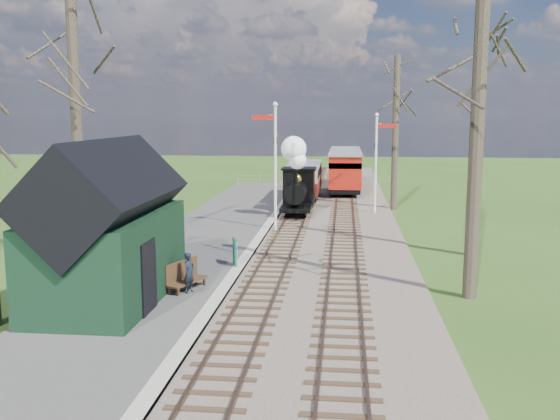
{
  "coord_description": "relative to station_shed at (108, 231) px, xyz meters",
  "views": [
    {
      "loc": [
        2.58,
        -13.3,
        5.68
      ],
      "look_at": [
        -0.15,
        12.86,
        1.6
      ],
      "focal_mm": 40.0,
      "sensor_mm": 36.0,
      "label": 1
    }
  ],
  "objects": [
    {
      "name": "person",
      "position": [
        2.15,
        0.98,
        -1.44
      ],
      "size": [
        0.45,
        0.54,
        1.25
      ],
      "primitive_type": "imported",
      "rotation": [
        0.0,
        0.0,
        1.18
      ],
      "color": "black",
      "rests_on": "platform"
    },
    {
      "name": "bench",
      "position": [
        1.9,
        1.32,
        -1.64
      ],
      "size": [
        1.04,
        1.64,
        0.91
      ],
      "color": "#452C18",
      "rests_on": "platform"
    },
    {
      "name": "red_carriage_a",
      "position": [
        6.9,
        26.34,
        -0.63
      ],
      "size": [
        2.29,
        5.67,
        2.41
      ],
      "color": "black",
      "rests_on": "ground"
    },
    {
      "name": "coach",
      "position": [
        4.3,
        22.7,
        -0.8
      ],
      "size": [
        2.02,
        6.91,
        2.12
      ],
      "color": "black",
      "rests_on": "ground"
    },
    {
      "name": "ground",
      "position": [
        4.3,
        -4.0,
        -2.27
      ],
      "size": [
        140.0,
        140.0,
        0.0
      ],
      "primitive_type": "plane",
      "color": "#284D18",
      "rests_on": "ground"
    },
    {
      "name": "locomotive",
      "position": [
        4.29,
        16.64,
        -0.27
      ],
      "size": [
        1.73,
        4.03,
        4.32
      ],
      "color": "black",
      "rests_on": "ground"
    },
    {
      "name": "red_carriage_b",
      "position": [
        6.9,
        31.84,
        -0.63
      ],
      "size": [
        2.29,
        5.67,
        2.41
      ],
      "color": "black",
      "rests_on": "ground"
    },
    {
      "name": "platform",
      "position": [
        0.8,
        10.0,
        -2.17
      ],
      "size": [
        5.0,
        44.0,
        0.2
      ],
      "primitive_type": "cube",
      "color": "#474442",
      "rests_on": "ground"
    },
    {
      "name": "track_near",
      "position": [
        4.3,
        18.0,
        -2.17
      ],
      "size": [
        1.6,
        60.0,
        0.15
      ],
      "color": "brown",
      "rests_on": "ground"
    },
    {
      "name": "fence_line",
      "position": [
        4.6,
        32.0,
        -1.72
      ],
      "size": [
        12.6,
        0.08,
        1.0
      ],
      "color": "slate",
      "rests_on": "ground"
    },
    {
      "name": "semaphore_near",
      "position": [
        3.53,
        12.0,
        1.35
      ],
      "size": [
        1.22,
        0.24,
        6.22
      ],
      "color": "silver",
      "rests_on": "ground"
    },
    {
      "name": "track_far",
      "position": [
        6.9,
        18.0,
        -2.17
      ],
      "size": [
        1.6,
        60.0,
        0.15
      ],
      "color": "brown",
      "rests_on": "ground"
    },
    {
      "name": "station_shed",
      "position": [
        0.0,
        0.0,
        0.0
      ],
      "size": [
        3.25,
        6.3,
        4.78
      ],
      "color": "black",
      "rests_on": "platform"
    },
    {
      "name": "semaphore_far",
      "position": [
        8.67,
        18.0,
        1.08
      ],
      "size": [
        1.22,
        0.24,
        5.72
      ],
      "color": "silver",
      "rests_on": "ground"
    },
    {
      "name": "bare_trees",
      "position": [
        5.63,
        6.1,
        2.94
      ],
      "size": [
        15.51,
        22.39,
        12.0
      ],
      "color": "#382D23",
      "rests_on": "ground"
    },
    {
      "name": "coping_strip",
      "position": [
        3.1,
        10.0,
        -2.16
      ],
      "size": [
        0.4,
        44.0,
        0.21
      ],
      "primitive_type": "cube",
      "color": "#B2AD9E",
      "rests_on": "ground"
    },
    {
      "name": "sign_board",
      "position": [
        2.94,
        4.59,
        -1.57
      ],
      "size": [
        0.28,
        0.67,
        1.0
      ],
      "color": "#104B34",
      "rests_on": "platform"
    },
    {
      "name": "distant_hills",
      "position": [
        5.7,
        60.38,
        -18.47
      ],
      "size": [
        114.4,
        48.0,
        22.02
      ],
      "color": "#385B23",
      "rests_on": "ground"
    },
    {
      "name": "ballast_bed",
      "position": [
        5.6,
        18.0,
        -2.22
      ],
      "size": [
        8.0,
        60.0,
        0.1
      ],
      "primitive_type": "cube",
      "color": "brown",
      "rests_on": "ground"
    }
  ]
}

